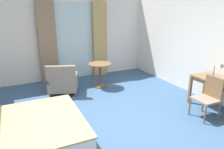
{
  "coord_description": "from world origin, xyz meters",
  "views": [
    {
      "loc": [
        -1.62,
        -3.34,
        2.25
      ],
      "look_at": [
        0.26,
        0.52,
        0.91
      ],
      "focal_mm": 32.93,
      "sensor_mm": 36.0,
      "label": 1
    }
  ],
  "objects_px": {
    "desk_lamp": "(219,69)",
    "round_cafe_table": "(100,70)",
    "bed": "(17,137)",
    "desk_chair": "(209,95)",
    "armchair_by_window": "(63,82)"
  },
  "relations": [
    {
      "from": "desk_chair",
      "to": "desk_lamp",
      "type": "distance_m",
      "value": 0.7
    },
    {
      "from": "desk_chair",
      "to": "round_cafe_table",
      "type": "distance_m",
      "value": 3.09
    },
    {
      "from": "desk_lamp",
      "to": "round_cafe_table",
      "type": "relative_size",
      "value": 0.56
    },
    {
      "from": "armchair_by_window",
      "to": "desk_chair",
      "type": "bearing_deg",
      "value": -47.41
    },
    {
      "from": "desk_lamp",
      "to": "round_cafe_table",
      "type": "height_order",
      "value": "desk_lamp"
    },
    {
      "from": "bed",
      "to": "armchair_by_window",
      "type": "xyz_separation_m",
      "value": [
        1.27,
        2.2,
        0.08
      ]
    },
    {
      "from": "bed",
      "to": "round_cafe_table",
      "type": "bearing_deg",
      "value": 42.68
    },
    {
      "from": "desk_lamp",
      "to": "round_cafe_table",
      "type": "distance_m",
      "value": 3.19
    },
    {
      "from": "desk_chair",
      "to": "desk_lamp",
      "type": "height_order",
      "value": "desk_lamp"
    },
    {
      "from": "bed",
      "to": "desk_chair",
      "type": "height_order",
      "value": "bed"
    },
    {
      "from": "armchair_by_window",
      "to": "round_cafe_table",
      "type": "relative_size",
      "value": 1.35
    },
    {
      "from": "bed",
      "to": "desk_lamp",
      "type": "height_order",
      "value": "desk_lamp"
    },
    {
      "from": "desk_lamp",
      "to": "bed",
      "type": "bearing_deg",
      "value": 175.39
    },
    {
      "from": "bed",
      "to": "armchair_by_window",
      "type": "distance_m",
      "value": 2.54
    },
    {
      "from": "armchair_by_window",
      "to": "bed",
      "type": "bearing_deg",
      "value": -119.97
    }
  ]
}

